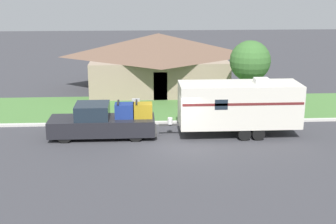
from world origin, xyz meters
The scene contains 8 objects.
ground_plane centered at (0.00, 0.00, 0.00)m, with size 120.00×120.00×0.00m, color #38383D.
curb_strip centered at (0.00, 3.75, 0.07)m, with size 80.00×0.30×0.14m.
lawn_strip centered at (0.00, 7.40, 0.01)m, with size 80.00×7.00×0.03m.
house_across_street centered at (-0.44, 13.41, 2.32)m, with size 11.22×8.39×4.48m.
pickup_truck centered at (-3.98, 1.39, 0.89)m, with size 5.95×2.01×2.04m.
travel_trailer centered at (3.62, 1.38, 1.78)m, with size 7.87×2.35×3.26m.
mailbox centered at (-2.20, 4.59, 1.06)m, with size 0.48×0.20×1.39m.
tree_in_yard centered at (5.52, 7.23, 3.23)m, with size 2.76×2.76×4.63m.
Camera 1 is at (-1.87, -23.65, 8.44)m, focal length 50.00 mm.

